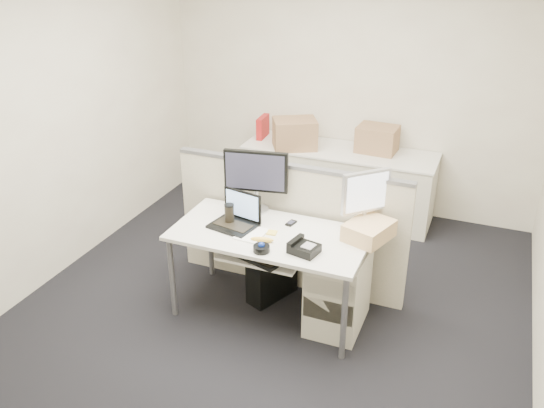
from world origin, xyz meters
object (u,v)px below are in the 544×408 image
at_px(desk, 270,240).
at_px(laptop, 233,212).
at_px(monitor_main, 256,181).
at_px(desk_phone, 304,249).

xyz_separation_m(desk, laptop, (-0.30, -0.02, 0.20)).
bearing_deg(monitor_main, desk, -62.50).
height_order(monitor_main, desk_phone, monitor_main).
bearing_deg(desk_phone, monitor_main, 152.10).
bearing_deg(monitor_main, desk_phone, -50.78).
distance_m(monitor_main, desk_phone, 0.81).
xyz_separation_m(monitor_main, laptop, (-0.05, -0.34, -0.13)).
bearing_deg(monitor_main, laptop, -108.86).
bearing_deg(laptop, desk_phone, -2.76).
bearing_deg(desk, monitor_main, 128.00).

